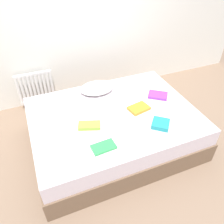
{
  "coord_description": "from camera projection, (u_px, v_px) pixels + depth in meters",
  "views": [
    {
      "loc": [
        -0.81,
        -1.94,
        2.21
      ],
      "look_at": [
        0.0,
        0.05,
        0.48
      ],
      "focal_mm": 36.08,
      "sensor_mm": 36.0,
      "label": 1
    }
  ],
  "objects": [
    {
      "name": "ground_plane",
      "position": [
        113.0,
        142.0,
        3.02
      ],
      "size": [
        8.0,
        8.0,
        0.0
      ],
      "primitive_type": "plane",
      "color": "#7F6651"
    },
    {
      "name": "back_wall",
      "position": [
        77.0,
        6.0,
        3.12
      ],
      "size": [
        6.0,
        0.1,
        2.8
      ],
      "primitive_type": "cube",
      "color": "silver",
      "rests_on": "ground"
    },
    {
      "name": "bed",
      "position": [
        113.0,
        128.0,
        2.86
      ],
      "size": [
        2.0,
        1.5,
        0.5
      ],
      "color": "brown",
      "rests_on": "ground"
    },
    {
      "name": "radiator",
      "position": [
        36.0,
        87.0,
        3.44
      ],
      "size": [
        0.54,
        0.04,
        0.49
      ],
      "color": "white",
      "rests_on": "ground"
    },
    {
      "name": "pillow",
      "position": [
        97.0,
        88.0,
        3.05
      ],
      "size": [
        0.46,
        0.34,
        0.1
      ],
      "primitive_type": "ellipsoid",
      "color": "white",
      "rests_on": "bed"
    },
    {
      "name": "textbook_orange",
      "position": [
        139.0,
        108.0,
        2.75
      ],
      "size": [
        0.27,
        0.22,
        0.04
      ],
      "primitive_type": "cube",
      "rotation": [
        0.0,
        0.0,
        0.2
      ],
      "color": "orange",
      "rests_on": "bed"
    },
    {
      "name": "textbook_lime",
      "position": [
        89.0,
        126.0,
        2.5
      ],
      "size": [
        0.27,
        0.2,
        0.04
      ],
      "primitive_type": "cube",
      "rotation": [
        0.0,
        0.0,
        -0.34
      ],
      "color": "#8CC638",
      "rests_on": "bed"
    },
    {
      "name": "textbook_green",
      "position": [
        104.0,
        147.0,
        2.27
      ],
      "size": [
        0.25,
        0.16,
        0.02
      ],
      "primitive_type": "cube",
      "rotation": [
        0.0,
        0.0,
        0.07
      ],
      "color": "green",
      "rests_on": "bed"
    },
    {
      "name": "textbook_teal",
      "position": [
        161.0,
        124.0,
        2.52
      ],
      "size": [
        0.26,
        0.26,
        0.05
      ],
      "primitive_type": "cube",
      "rotation": [
        0.0,
        0.0,
        0.88
      ],
      "color": "teal",
      "rests_on": "bed"
    },
    {
      "name": "textbook_purple",
      "position": [
        158.0,
        95.0,
        2.98
      ],
      "size": [
        0.3,
        0.29,
        0.03
      ],
      "primitive_type": "cube",
      "rotation": [
        0.0,
        0.0,
        -0.64
      ],
      "color": "purple",
      "rests_on": "bed"
    },
    {
      "name": "textbook_white",
      "position": [
        113.0,
        107.0,
        2.76
      ],
      "size": [
        0.23,
        0.13,
        0.04
      ],
      "primitive_type": "cube",
      "rotation": [
        0.0,
        0.0,
        -0.03
      ],
      "color": "white",
      "rests_on": "bed"
    }
  ]
}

